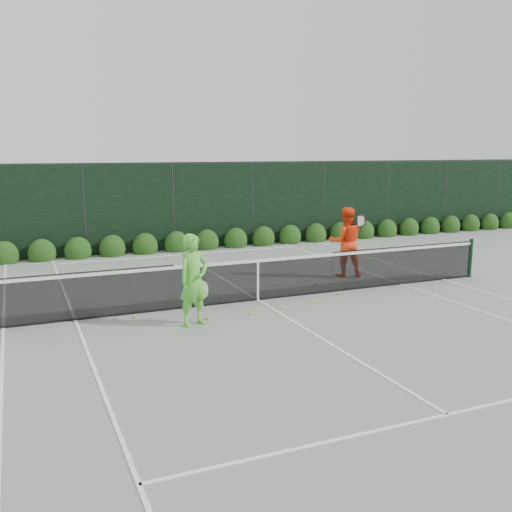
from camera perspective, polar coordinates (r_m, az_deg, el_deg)
name	(u,v)px	position (r m, az deg, el deg)	size (l,w,h in m)	color
ground	(258,300)	(13.41, 0.18, -4.45)	(80.00, 80.00, 0.00)	gray
tennis_net	(257,278)	(13.27, 0.09, -2.24)	(12.90, 0.10, 1.07)	#11331B
player_woman	(194,280)	(11.41, -6.25, -2.40)	(0.79, 0.66, 1.85)	#5AC93B
player_man	(346,242)	(15.94, 8.95, 1.40)	(1.13, 1.00, 1.94)	#FF4015
court_lines	(258,300)	(13.41, 0.18, -4.42)	(11.03, 23.83, 0.01)	white
windscreen_fence	(315,256)	(10.70, 5.93, -0.04)	(32.00, 21.07, 3.06)	black
hedge_row	(177,245)	(19.99, -7.94, 1.14)	(31.66, 0.65, 0.94)	#17390F
tennis_balls	(268,304)	(12.96, 1.18, -4.82)	(5.04, 1.86, 0.07)	#D1E432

